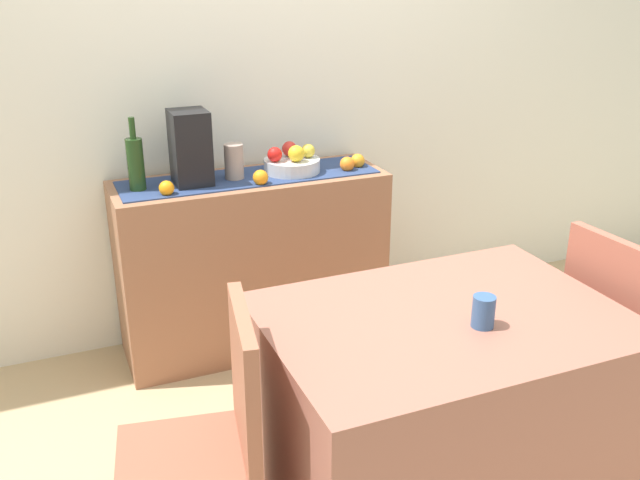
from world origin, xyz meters
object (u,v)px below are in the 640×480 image
object	(u,v)px
sideboard_console	(253,263)
chair_by_corner	(623,385)
fruit_bowl	(292,165)
ceramic_vase	(234,162)
dining_table	(438,413)
coffee_cup	(483,312)
wine_bottle	(136,163)
coffee_maker	(190,148)

from	to	relation	value
sideboard_console	chair_by_corner	xyz separation A→B (m)	(1.07, -1.31, -0.16)
fruit_bowl	ceramic_vase	xyz separation A→B (m)	(-0.28, 0.00, 0.05)
fruit_bowl	dining_table	bearing A→B (deg)	-88.80
coffee_cup	sideboard_console	bearing A→B (deg)	102.01
sideboard_console	wine_bottle	bearing A→B (deg)	-180.00
wine_bottle	coffee_maker	size ratio (longest dim) A/B	0.97
fruit_bowl	chair_by_corner	bearing A→B (deg)	-56.68
fruit_bowl	sideboard_console	bearing A→B (deg)	180.00
ceramic_vase	coffee_cup	distance (m)	1.47
coffee_maker	dining_table	bearing A→B (deg)	-69.13
sideboard_console	wine_bottle	world-z (taller)	wine_bottle
dining_table	fruit_bowl	bearing A→B (deg)	91.20
coffee_maker	sideboard_console	bearing A→B (deg)	0.00
ceramic_vase	dining_table	bearing A→B (deg)	-76.87
sideboard_console	chair_by_corner	size ratio (longest dim) A/B	1.40
ceramic_vase	sideboard_console	bearing A→B (deg)	0.00
sideboard_console	coffee_maker	world-z (taller)	coffee_maker
coffee_maker	chair_by_corner	xyz separation A→B (m)	(1.33, -1.31, -0.76)
fruit_bowl	ceramic_vase	bearing A→B (deg)	180.00
dining_table	coffee_cup	distance (m)	0.44
fruit_bowl	dining_table	distance (m)	1.41
coffee_maker	dining_table	world-z (taller)	coffee_maker
dining_table	coffee_cup	world-z (taller)	coffee_cup
ceramic_vase	chair_by_corner	world-z (taller)	ceramic_vase
dining_table	wine_bottle	bearing A→B (deg)	119.41
fruit_bowl	dining_table	world-z (taller)	fruit_bowl
coffee_maker	coffee_cup	size ratio (longest dim) A/B	3.26
chair_by_corner	coffee_maker	bearing A→B (deg)	135.50
coffee_cup	chair_by_corner	world-z (taller)	chair_by_corner
chair_by_corner	fruit_bowl	bearing A→B (deg)	123.32
wine_bottle	dining_table	bearing A→B (deg)	-60.59
dining_table	coffee_cup	xyz separation A→B (m)	(0.07, -0.10, 0.42)
ceramic_vase	dining_table	distance (m)	1.46
sideboard_console	fruit_bowl	distance (m)	0.51
coffee_cup	chair_by_corner	size ratio (longest dim) A/B	0.11
wine_bottle	coffee_maker	xyz separation A→B (m)	(0.24, 0.00, 0.04)
sideboard_console	ceramic_vase	xyz separation A→B (m)	(-0.07, 0.00, 0.51)
sideboard_console	coffee_cup	bearing A→B (deg)	-77.99
fruit_bowl	coffee_cup	world-z (taller)	fruit_bowl
dining_table	chair_by_corner	xyz separation A→B (m)	(0.83, -0.00, -0.10)
fruit_bowl	wine_bottle	world-z (taller)	wine_bottle
wine_bottle	coffee_cup	bearing A→B (deg)	-60.36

